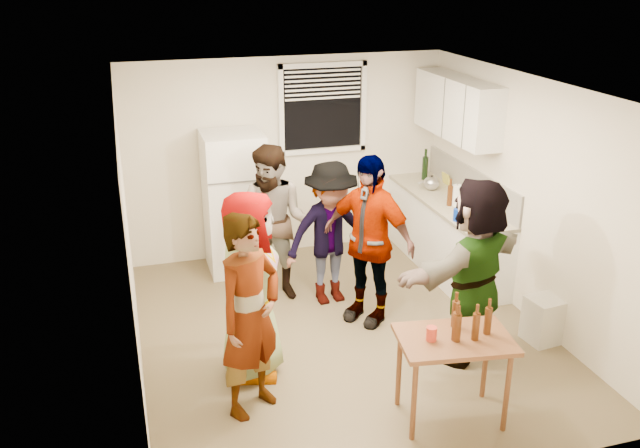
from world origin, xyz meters
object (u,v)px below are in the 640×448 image
object	(u,v)px
kettle	(431,190)
beer_bottle_table	(455,340)
guest_grey	(254,371)
refrigerator	(235,203)
trash_bin	(544,318)
guest_orange	(467,354)
blue_cup	(457,221)
guest_stripe	(254,406)
serving_table	(448,416)
red_cup	(431,340)
guest_black	(366,318)
guest_back_left	(276,295)
guest_back_right	(330,300)
beer_bottle_counter	(449,205)
wine_bottle	(424,179)

from	to	relation	value
kettle	beer_bottle_table	world-z (taller)	kettle
guest_grey	refrigerator	bearing A→B (deg)	10.25
trash_bin	kettle	bearing A→B (deg)	95.28
guest_orange	beer_bottle_table	bearing A→B (deg)	29.20
guest_grey	blue_cup	bearing A→B (deg)	-53.59
refrigerator	guest_stripe	world-z (taller)	refrigerator
refrigerator	serving_table	size ratio (longest dim) A/B	1.89
trash_bin	red_cup	world-z (taller)	red_cup
refrigerator	guest_black	size ratio (longest dim) A/B	0.94
serving_table	red_cup	bearing A→B (deg)	175.88
guest_back_left	guest_back_right	xyz separation A→B (m)	(0.56, -0.29, 0.00)
refrigerator	blue_cup	distance (m)	2.63
kettle	guest_back_right	bearing A→B (deg)	-140.99
blue_cup	guest_orange	size ratio (longest dim) A/B	0.07
blue_cup	guest_back_left	xyz separation A→B (m)	(-1.93, 0.55, -0.90)
refrigerator	guest_back_right	world-z (taller)	refrigerator
beer_bottle_table	guest_back_right	distance (m)	2.45
refrigerator	guest_back_left	distance (m)	1.25
guest_orange	guest_grey	bearing A→B (deg)	-33.00
serving_table	guest_orange	bearing A→B (deg)	53.55
kettle	beer_bottle_counter	distance (m)	0.59
guest_back_right	guest_black	bearing A→B (deg)	-69.95
red_cup	guest_grey	bearing A→B (deg)	137.83
beer_bottle_counter	trash_bin	world-z (taller)	beer_bottle_counter
blue_cup	guest_back_right	distance (m)	1.66
serving_table	beer_bottle_table	distance (m)	0.76
kettle	guest_back_left	xyz separation A→B (m)	(-2.12, -0.51, -0.90)
guest_stripe	guest_black	xyz separation A→B (m)	(1.45, 1.17, 0.00)
refrigerator	beer_bottle_table	bearing A→B (deg)	-71.70
kettle	beer_bottle_table	xyz separation A→B (m)	(-1.25, -3.11, -0.14)
kettle	red_cup	bearing A→B (deg)	-103.24
guest_back_right	guest_orange	distance (m)	1.72
beer_bottle_table	guest_grey	world-z (taller)	beer_bottle_table
refrigerator	guest_orange	world-z (taller)	refrigerator
beer_bottle_table	guest_back_left	bearing A→B (deg)	108.43
beer_bottle_table	red_cup	bearing A→B (deg)	165.11
beer_bottle_counter	guest_orange	size ratio (longest dim) A/B	0.13
refrigerator	guest_back_left	world-z (taller)	refrigerator
red_cup	guest_grey	size ratio (longest dim) A/B	0.07
wine_bottle	guest_black	xyz separation A→B (m)	(-1.42, -1.71, -0.90)
beer_bottle_table	guest_grey	size ratio (longest dim) A/B	0.14
refrigerator	wine_bottle	xyz separation A→B (m)	(2.50, 0.06, 0.05)
wine_bottle	trash_bin	world-z (taller)	wine_bottle
beer_bottle_table	red_cup	world-z (taller)	beer_bottle_table
refrigerator	blue_cup	size ratio (longest dim) A/B	12.72
beer_bottle_counter	guest_back_left	distance (m)	2.26
refrigerator	guest_grey	distance (m)	2.47
blue_cup	beer_bottle_table	distance (m)	2.31
red_cup	beer_bottle_table	bearing A→B (deg)	-14.89
beer_bottle_counter	beer_bottle_table	bearing A→B (deg)	-115.57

